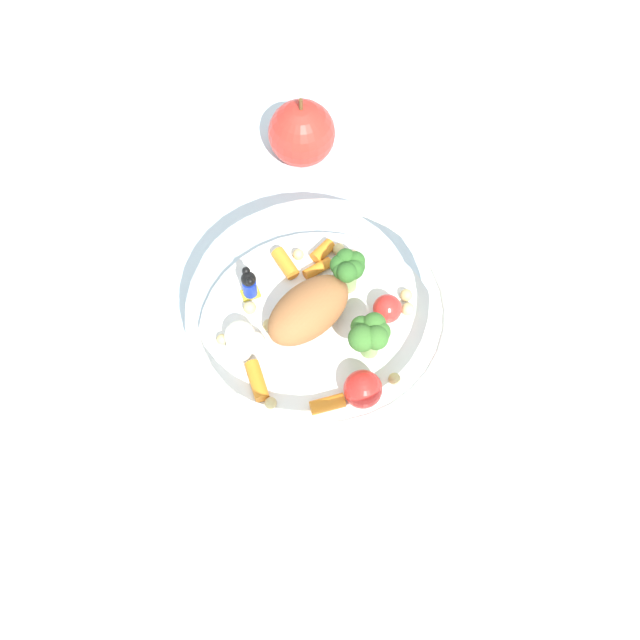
# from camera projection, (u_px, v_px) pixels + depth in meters

# --- Properties ---
(ground_plane) EXTENTS (2.40, 2.40, 0.00)m
(ground_plane) POSITION_uv_depth(u_px,v_px,m) (308.00, 349.00, 0.68)
(ground_plane) COLOR silver
(food_container) EXTENTS (0.22, 0.22, 0.06)m
(food_container) POSITION_uv_depth(u_px,v_px,m) (320.00, 320.00, 0.66)
(food_container) COLOR white
(food_container) RESTS_ON ground_plane
(loose_apple) EXTENTS (0.06, 0.06, 0.08)m
(loose_apple) POSITION_uv_depth(u_px,v_px,m) (302.00, 133.00, 0.76)
(loose_apple) COLOR red
(loose_apple) RESTS_ON ground_plane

